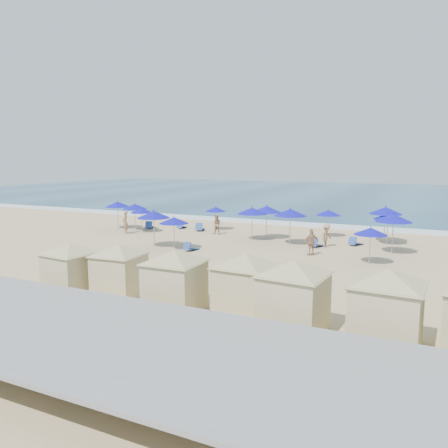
{
  "coord_description": "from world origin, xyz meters",
  "views": [
    {
      "loc": [
        11.6,
        -24.09,
        5.95
      ],
      "look_at": [
        -1.24,
        3.0,
        1.58
      ],
      "focal_mm": 35.0,
      "sensor_mm": 36.0,
      "label": 1
    }
  ],
  "objects_px": {
    "umbrella_1": "(141,210)",
    "umbrella_3": "(154,214)",
    "cabana_2": "(175,273)",
    "beachgoer_1": "(217,225)",
    "umbrella_0": "(118,204)",
    "cabana_3": "(245,277)",
    "umbrella_4": "(216,209)",
    "cabana_1": "(119,264)",
    "umbrella_7": "(267,209)",
    "umbrella_9": "(328,213)",
    "umbrella_11": "(371,231)",
    "umbrella_12": "(388,216)",
    "umbrella_6": "(174,220)",
    "umbrella_5": "(252,211)",
    "umbrella_8": "(290,212)",
    "beachgoer_0": "(125,222)",
    "cabana_5": "(387,298)",
    "cabana_4": "(294,287)",
    "trash_bin": "(166,266)",
    "umbrella_2": "(135,207)",
    "umbrella_13": "(386,211)",
    "umbrella_10": "(394,218)",
    "cabana_0": "(70,262)",
    "beachgoer_2": "(311,242)",
    "beachgoer_3": "(326,236)"
  },
  "relations": [
    {
      "from": "cabana_3",
      "to": "umbrella_6",
      "type": "bearing_deg",
      "value": 133.53
    },
    {
      "from": "umbrella_8",
      "to": "umbrella_13",
      "type": "height_order",
      "value": "umbrella_13"
    },
    {
      "from": "cabana_0",
      "to": "cabana_1",
      "type": "bearing_deg",
      "value": 17.7
    },
    {
      "from": "umbrella_2",
      "to": "umbrella_10",
      "type": "distance_m",
      "value": 20.81
    },
    {
      "from": "cabana_1",
      "to": "beachgoer_0",
      "type": "xyz_separation_m",
      "value": [
        -10.29,
        13.57,
        -0.52
      ]
    },
    {
      "from": "umbrella_1",
      "to": "umbrella_3",
      "type": "height_order",
      "value": "umbrella_3"
    },
    {
      "from": "cabana_3",
      "to": "umbrella_1",
      "type": "bearing_deg",
      "value": 136.56
    },
    {
      "from": "umbrella_9",
      "to": "beachgoer_3",
      "type": "bearing_deg",
      "value": -79.17
    },
    {
      "from": "cabana_2",
      "to": "beachgoer_1",
      "type": "bearing_deg",
      "value": 111.03
    },
    {
      "from": "cabana_2",
      "to": "umbrella_0",
      "type": "distance_m",
      "value": 22.6
    },
    {
      "from": "cabana_3",
      "to": "beachgoer_2",
      "type": "distance_m",
      "value": 11.83
    },
    {
      "from": "trash_bin",
      "to": "beachgoer_1",
      "type": "relative_size",
      "value": 0.55
    },
    {
      "from": "umbrella_2",
      "to": "umbrella_5",
      "type": "distance_m",
      "value": 10.86
    },
    {
      "from": "umbrella_2",
      "to": "umbrella_13",
      "type": "bearing_deg",
      "value": 8.78
    },
    {
      "from": "beachgoer_0",
      "to": "beachgoer_2",
      "type": "height_order",
      "value": "beachgoer_0"
    },
    {
      "from": "cabana_3",
      "to": "umbrella_4",
      "type": "xyz_separation_m",
      "value": [
        -10.42,
        18.43,
        0.25
      ]
    },
    {
      "from": "trash_bin",
      "to": "beachgoer_2",
      "type": "height_order",
      "value": "beachgoer_2"
    },
    {
      "from": "umbrella_4",
      "to": "umbrella_1",
      "type": "bearing_deg",
      "value": -142.27
    },
    {
      "from": "cabana_1",
      "to": "umbrella_0",
      "type": "height_order",
      "value": "cabana_1"
    },
    {
      "from": "trash_bin",
      "to": "umbrella_6",
      "type": "distance_m",
      "value": 6.68
    },
    {
      "from": "umbrella_13",
      "to": "beachgoer_3",
      "type": "height_order",
      "value": "umbrella_13"
    },
    {
      "from": "cabana_5",
      "to": "beachgoer_2",
      "type": "distance_m",
      "value": 13.75
    },
    {
      "from": "cabana_2",
      "to": "umbrella_0",
      "type": "bearing_deg",
      "value": 134.49
    },
    {
      "from": "cabana_0",
      "to": "umbrella_13",
      "type": "height_order",
      "value": "umbrella_13"
    },
    {
      "from": "cabana_5",
      "to": "cabana_4",
      "type": "bearing_deg",
      "value": 179.7
    },
    {
      "from": "umbrella_0",
      "to": "umbrella_5",
      "type": "relative_size",
      "value": 0.96
    },
    {
      "from": "umbrella_7",
      "to": "umbrella_9",
      "type": "xyz_separation_m",
      "value": [
        4.06,
        2.93,
        -0.38
      ]
    },
    {
      "from": "umbrella_6",
      "to": "umbrella_13",
      "type": "distance_m",
      "value": 15.27
    },
    {
      "from": "umbrella_7",
      "to": "umbrella_8",
      "type": "xyz_separation_m",
      "value": [
        2.31,
        -1.5,
        0.03
      ]
    },
    {
      "from": "umbrella_3",
      "to": "cabana_3",
      "type": "bearing_deg",
      "value": -42.0
    },
    {
      "from": "umbrella_5",
      "to": "umbrella_8",
      "type": "relative_size",
      "value": 0.96
    },
    {
      "from": "cabana_1",
      "to": "umbrella_12",
      "type": "relative_size",
      "value": 1.74
    },
    {
      "from": "umbrella_6",
      "to": "umbrella_10",
      "type": "distance_m",
      "value": 14.2
    },
    {
      "from": "cabana_4",
      "to": "umbrella_8",
      "type": "relative_size",
      "value": 1.67
    },
    {
      "from": "umbrella_8",
      "to": "umbrella_10",
      "type": "height_order",
      "value": "umbrella_10"
    },
    {
      "from": "cabana_4",
      "to": "umbrella_7",
      "type": "xyz_separation_m",
      "value": [
        -7.11,
        16.88,
        0.67
      ]
    },
    {
      "from": "umbrella_1",
      "to": "umbrella_3",
      "type": "bearing_deg",
      "value": -46.63
    },
    {
      "from": "umbrella_13",
      "to": "umbrella_5",
      "type": "bearing_deg",
      "value": -160.39
    },
    {
      "from": "umbrella_5",
      "to": "umbrella_8",
      "type": "xyz_separation_m",
      "value": [
        3.09,
        -0.48,
        0.09
      ]
    },
    {
      "from": "umbrella_1",
      "to": "umbrella_5",
      "type": "xyz_separation_m",
      "value": [
        9.66,
        0.55,
        0.38
      ]
    },
    {
      "from": "cabana_4",
      "to": "beachgoer_1",
      "type": "xyz_separation_m",
      "value": [
        -11.38,
        17.02,
        -0.81
      ]
    },
    {
      "from": "umbrella_6",
      "to": "umbrella_8",
      "type": "bearing_deg",
      "value": 37.75
    },
    {
      "from": "umbrella_11",
      "to": "umbrella_12",
      "type": "distance_m",
      "value": 6.68
    },
    {
      "from": "umbrella_4",
      "to": "umbrella_13",
      "type": "distance_m",
      "value": 13.79
    },
    {
      "from": "umbrella_8",
      "to": "umbrella_11",
      "type": "relative_size",
      "value": 1.2
    },
    {
      "from": "umbrella_7",
      "to": "umbrella_13",
      "type": "relative_size",
      "value": 0.97
    },
    {
      "from": "cabana_3",
      "to": "cabana_4",
      "type": "bearing_deg",
      "value": -18.75
    },
    {
      "from": "umbrella_1",
      "to": "umbrella_6",
      "type": "xyz_separation_m",
      "value": [
        6.25,
        -4.95,
        0.15
      ]
    },
    {
      "from": "umbrella_0",
      "to": "umbrella_9",
      "type": "height_order",
      "value": "umbrella_0"
    },
    {
      "from": "umbrella_4",
      "to": "umbrella_7",
      "type": "distance_m",
      "value": 5.94
    }
  ]
}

